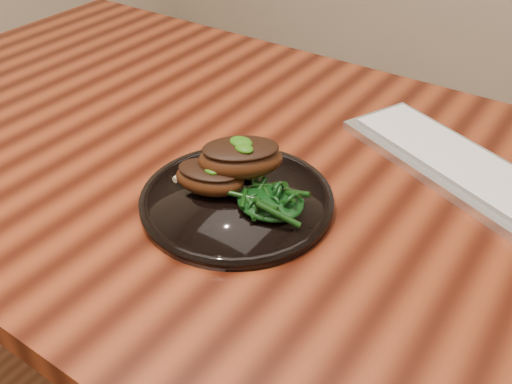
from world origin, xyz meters
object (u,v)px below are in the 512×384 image
at_px(desk, 280,218).
at_px(keyboard, 475,176).
at_px(plate, 237,200).
at_px(lamb_chop_front, 209,177).
at_px(greens_heap, 270,198).

height_order(desk, keyboard, keyboard).
height_order(desk, plate, plate).
distance_m(plate, keyboard, 0.33).
bearing_deg(lamb_chop_front, plate, 13.76).
bearing_deg(desk, lamb_chop_front, -112.98).
bearing_deg(lamb_chop_front, desk, 67.02).
distance_m(desk, keyboard, 0.28).
relative_size(desk, plate, 6.34).
height_order(desk, lamb_chop_front, lamb_chop_front).
height_order(lamb_chop_front, keyboard, lamb_chop_front).
xyz_separation_m(greens_heap, keyboard, (0.19, 0.23, -0.02)).
relative_size(desk, keyboard, 3.68).
bearing_deg(desk, keyboard, 30.19).
xyz_separation_m(lamb_chop_front, keyboard, (0.28, 0.24, -0.03)).
xyz_separation_m(desk, keyboard, (0.23, 0.13, 0.09)).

